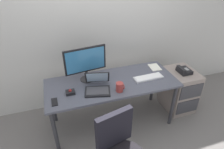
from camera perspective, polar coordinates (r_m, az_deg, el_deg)
The scene contains 12 objects.
ground_plane at distance 3.05m, azimuth 0.00°, elevation -13.74°, with size 8.00×8.00×0.00m, color slate.
back_wall at distance 2.93m, azimuth -4.44°, elevation 16.25°, with size 6.00×0.10×2.80m, color beige.
desk at distance 2.62m, azimuth 0.00°, elevation -3.58°, with size 1.76×0.71×0.73m.
file_cabinet at distance 3.29m, azimuth 19.26°, elevation -4.32°, with size 0.42×0.53×0.68m.
desk_phone at distance 3.08m, azimuth 20.51°, elevation 1.11°, with size 0.17×0.20×0.09m.
monitor_main at distance 2.52m, azimuth -7.86°, elevation 3.78°, with size 0.56×0.18×0.47m.
keyboard at distance 2.70m, azimuth 10.74°, elevation -0.85°, with size 0.41×0.15×0.03m.
laptop at distance 2.43m, azimuth -4.33°, elevation -3.43°, with size 0.38×0.39×0.22m.
trackball_mouse at distance 2.42m, azimuth -12.24°, elevation -5.13°, with size 0.11×0.09×0.07m.
coffee_mug at distance 2.39m, azimuth 2.31°, elevation -3.73°, with size 0.10×0.09×0.12m.
paper_notepad at distance 2.99m, azimuth 12.54°, elevation 2.12°, with size 0.15×0.21×0.01m, color white.
cell_phone at distance 2.34m, azimuth -16.68°, elevation -7.80°, with size 0.07×0.14×0.01m, color black.
Camera 1 is at (-0.66, -2.04, 2.18)m, focal length 30.84 mm.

